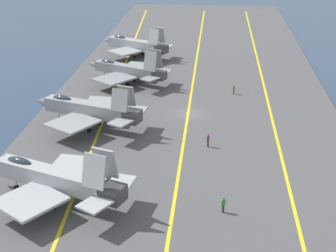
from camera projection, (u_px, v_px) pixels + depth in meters
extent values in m
plane|color=navy|center=(188.00, 116.00, 75.34)|extent=(2000.00, 2000.00, 0.00)
cube|color=#4C4C4F|center=(188.00, 115.00, 75.26)|extent=(182.92, 43.84, 0.40)
cube|color=yellow|center=(271.00, 116.00, 74.15)|extent=(164.63, 0.74, 0.01)
cube|color=yellow|center=(188.00, 114.00, 75.18)|extent=(164.63, 0.36, 0.01)
cube|color=yellow|center=(107.00, 111.00, 76.22)|extent=(164.34, 10.43, 0.01)
cube|color=#9EA3A8|center=(50.00, 177.00, 51.87)|extent=(6.16, 12.39, 1.87)
cube|color=#38383A|center=(113.00, 194.00, 48.87)|extent=(2.73, 2.66, 1.59)
ellipsoid|color=#232D38|center=(19.00, 162.00, 53.06)|extent=(2.04, 3.22, 1.03)
cube|color=#9EA3A8|center=(30.00, 201.00, 48.88)|extent=(7.62, 7.60, 0.28)
cube|color=#9EA3A8|center=(75.00, 168.00, 55.00)|extent=(6.11, 6.02, 0.28)
cube|color=#9EA3A8|center=(94.00, 171.00, 47.60)|extent=(1.76, 2.57, 3.22)
cube|color=#9EA3A8|center=(105.00, 163.00, 49.22)|extent=(1.76, 2.57, 3.22)
cube|color=#9EA3A8|center=(95.00, 204.00, 47.14)|extent=(3.62, 3.47, 0.20)
cube|color=#9EA3A8|center=(121.00, 182.00, 51.00)|extent=(3.19, 2.85, 0.20)
cylinder|color=#B2B2B7|center=(16.00, 183.00, 54.45)|extent=(0.16, 0.16, 1.73)
cylinder|color=black|center=(17.00, 188.00, 54.67)|extent=(0.42, 0.64, 0.60)
cylinder|color=#B2B2B7|center=(54.00, 202.00, 50.98)|extent=(0.16, 0.16, 1.73)
cylinder|color=black|center=(54.00, 206.00, 51.20)|extent=(0.42, 0.64, 0.60)
cylinder|color=#B2B2B7|center=(69.00, 190.00, 53.14)|extent=(0.16, 0.16, 1.73)
cylinder|color=black|center=(70.00, 194.00, 53.36)|extent=(0.42, 0.64, 0.60)
cube|color=gray|center=(85.00, 109.00, 69.32)|extent=(5.53, 11.99, 1.86)
cone|color=#5B5E60|center=(43.00, 101.00, 71.90)|extent=(2.39, 2.71, 1.77)
cube|color=#38383A|center=(133.00, 117.00, 66.69)|extent=(2.65, 2.52, 1.58)
ellipsoid|color=#232D38|center=(62.00, 99.00, 70.33)|extent=(1.89, 3.10, 1.03)
cube|color=gray|center=(73.00, 123.00, 66.25)|extent=(7.53, 7.39, 0.28)
cube|color=gray|center=(102.00, 104.00, 72.57)|extent=(5.99, 5.60, 0.28)
cube|color=gray|center=(119.00, 100.00, 65.42)|extent=(1.56, 2.44, 2.84)
cube|color=gray|center=(127.00, 96.00, 67.07)|extent=(1.56, 2.44, 2.84)
cube|color=gray|center=(121.00, 122.00, 64.90)|extent=(3.54, 3.33, 0.20)
cube|color=gray|center=(137.00, 110.00, 68.84)|extent=(3.10, 2.65, 0.20)
cylinder|color=#B2B2B7|center=(59.00, 116.00, 71.69)|extent=(0.16, 0.16, 1.84)
cylinder|color=black|center=(59.00, 121.00, 71.94)|extent=(0.40, 0.64, 0.60)
cylinder|color=#B2B2B7|center=(89.00, 126.00, 68.50)|extent=(0.16, 0.16, 1.84)
cylinder|color=black|center=(89.00, 130.00, 68.74)|extent=(0.40, 0.64, 0.60)
cylinder|color=#B2B2B7|center=(99.00, 119.00, 70.70)|extent=(0.16, 0.16, 1.84)
cylinder|color=black|center=(99.00, 123.00, 70.94)|extent=(0.40, 0.64, 0.60)
cube|color=gray|center=(125.00, 69.00, 87.66)|extent=(6.12, 11.21, 1.62)
cone|color=#5B5E60|center=(93.00, 64.00, 90.66)|extent=(2.29, 2.62, 1.54)
cube|color=#38383A|center=(160.00, 75.00, 84.60)|extent=(2.46, 2.46, 1.38)
ellipsoid|color=#232D38|center=(108.00, 62.00, 88.93)|extent=(1.95, 2.93, 0.89)
cube|color=gray|center=(114.00, 79.00, 84.68)|extent=(7.69, 7.53, 0.28)
cube|color=gray|center=(139.00, 67.00, 90.71)|extent=(6.63, 5.90, 0.28)
cube|color=gray|center=(150.00, 61.00, 83.50)|extent=(1.79, 2.40, 3.26)
cube|color=gray|center=(156.00, 59.00, 84.88)|extent=(1.79, 2.40, 3.26)
cube|color=gray|center=(150.00, 78.00, 83.03)|extent=(3.54, 3.37, 0.20)
cube|color=gray|center=(164.00, 71.00, 86.59)|extent=(3.24, 2.78, 0.20)
cylinder|color=#B2B2B7|center=(105.00, 75.00, 90.20)|extent=(0.16, 0.16, 1.53)
cylinder|color=black|center=(105.00, 77.00, 90.38)|extent=(0.44, 0.64, 0.60)
cylinder|color=#B2B2B7|center=(127.00, 81.00, 86.84)|extent=(0.16, 0.16, 1.53)
cylinder|color=black|center=(127.00, 84.00, 87.02)|extent=(0.44, 0.64, 0.60)
cylinder|color=#B2B2B7|center=(134.00, 78.00, 88.67)|extent=(0.16, 0.16, 1.53)
cylinder|color=black|center=(135.00, 80.00, 88.85)|extent=(0.44, 0.64, 0.60)
cube|color=#93999E|center=(134.00, 44.00, 103.58)|extent=(7.00, 11.07, 1.90)
cone|color=#5B5E60|center=(108.00, 40.00, 106.92)|extent=(2.60, 2.76, 1.80)
cube|color=#38383A|center=(162.00, 49.00, 100.16)|extent=(2.79, 2.66, 1.61)
ellipsoid|color=#232D38|center=(120.00, 38.00, 104.98)|extent=(2.22, 2.96, 1.04)
cube|color=#93999E|center=(125.00, 51.00, 100.99)|extent=(6.97, 6.98, 0.28)
cube|color=#93999E|center=(145.00, 44.00, 106.26)|extent=(5.94, 5.98, 0.28)
cube|color=#93999E|center=(154.00, 37.00, 99.04)|extent=(1.84, 2.36, 3.05)
cube|color=#93999E|center=(159.00, 35.00, 100.58)|extent=(1.84, 2.36, 3.05)
cube|color=#93999E|center=(153.00, 51.00, 98.58)|extent=(3.55, 3.43, 0.20)
cube|color=#93999E|center=(166.00, 46.00, 102.21)|extent=(3.33, 2.92, 0.20)
cylinder|color=#B2B2B7|center=(117.00, 50.00, 106.37)|extent=(0.16, 0.16, 1.44)
cylinder|color=black|center=(117.00, 52.00, 106.53)|extent=(0.47, 0.63, 0.60)
cylinder|color=#B2B2B7|center=(135.00, 55.00, 102.62)|extent=(0.16, 0.16, 1.44)
cylinder|color=black|center=(135.00, 57.00, 102.79)|extent=(0.47, 0.63, 0.60)
cylinder|color=#B2B2B7|center=(142.00, 52.00, 104.67)|extent=(0.16, 0.16, 1.44)
cylinder|color=black|center=(142.00, 54.00, 104.84)|extent=(0.47, 0.63, 0.60)
cylinder|color=#383328|center=(208.00, 143.00, 64.52)|extent=(0.24, 0.24, 0.94)
cube|color=purple|center=(208.00, 138.00, 64.23)|extent=(0.28, 0.40, 0.54)
sphere|color=#9E7051|center=(208.00, 135.00, 64.08)|extent=(0.22, 0.22, 0.22)
sphere|color=purple|center=(208.00, 135.00, 64.05)|extent=(0.24, 0.24, 0.24)
cylinder|color=#4C473D|center=(234.00, 92.00, 82.88)|extent=(0.24, 0.24, 0.86)
cube|color=brown|center=(234.00, 88.00, 82.61)|extent=(0.43, 0.33, 0.52)
sphere|color=beige|center=(234.00, 85.00, 82.46)|extent=(0.22, 0.22, 0.22)
sphere|color=brown|center=(234.00, 85.00, 82.43)|extent=(0.24, 0.24, 0.24)
cylinder|color=#383328|center=(223.00, 209.00, 50.59)|extent=(0.24, 0.24, 0.85)
cube|color=green|center=(223.00, 202.00, 50.31)|extent=(0.32, 0.42, 0.61)
sphere|color=tan|center=(224.00, 198.00, 50.14)|extent=(0.22, 0.22, 0.22)
sphere|color=green|center=(224.00, 198.00, 50.12)|extent=(0.24, 0.24, 0.24)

